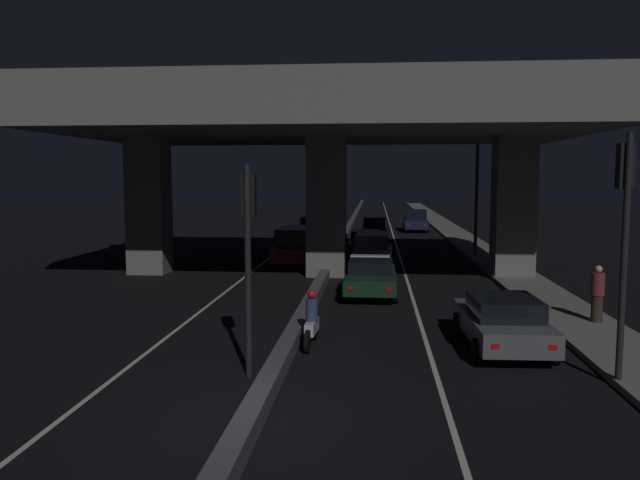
{
  "coord_description": "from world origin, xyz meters",
  "views": [
    {
      "loc": [
        2.15,
        -10.75,
        4.44
      ],
      "look_at": [
        -0.34,
        17.58,
        1.54
      ],
      "focal_mm": 35.0,
      "sensor_mm": 36.0,
      "label": 1
    }
  ],
  "objects_px": {
    "car_grey_lead": "(502,321)",
    "car_taxi_yellow_third_oncoming": "(328,218)",
    "car_dark_red_lead_oncoming": "(297,245)",
    "street_lamp": "(472,168)",
    "car_white_second_oncoming": "(314,229)",
    "traffic_light_left_of_median": "(249,232)",
    "car_silver_fourth": "(365,243)",
    "car_dark_red_fifth": "(374,228)",
    "motorcycle_white_filtering_near": "(312,322)",
    "traffic_light_right_of_median": "(624,216)",
    "car_dark_green_second": "(371,277)",
    "pedestrian_on_sidewalk": "(597,294)",
    "car_dark_blue_sixth": "(416,220)",
    "car_dark_blue_fourth_oncoming": "(333,212)",
    "car_white_third": "(373,252)"
  },
  "relations": [
    {
      "from": "car_white_second_oncoming",
      "to": "car_taxi_yellow_third_oncoming",
      "type": "distance_m",
      "value": 12.1
    },
    {
      "from": "car_silver_fourth",
      "to": "pedestrian_on_sidewalk",
      "type": "relative_size",
      "value": 2.83
    },
    {
      "from": "car_dark_green_second",
      "to": "car_dark_blue_sixth",
      "type": "distance_m",
      "value": 28.19
    },
    {
      "from": "traffic_light_left_of_median",
      "to": "car_silver_fourth",
      "type": "distance_m",
      "value": 21.52
    },
    {
      "from": "car_dark_blue_sixth",
      "to": "car_dark_blue_fourth_oncoming",
      "type": "xyz_separation_m",
      "value": [
        -7.37,
        9.54,
        0.1
      ]
    },
    {
      "from": "traffic_light_left_of_median",
      "to": "street_lamp",
      "type": "distance_m",
      "value": 22.15
    },
    {
      "from": "car_taxi_yellow_third_oncoming",
      "to": "traffic_light_left_of_median",
      "type": "bearing_deg",
      "value": 0.07
    },
    {
      "from": "car_dark_green_second",
      "to": "car_dark_blue_sixth",
      "type": "xyz_separation_m",
      "value": [
        3.46,
        27.98,
        0.18
      ]
    },
    {
      "from": "traffic_light_right_of_median",
      "to": "street_lamp",
      "type": "bearing_deg",
      "value": 89.98
    },
    {
      "from": "car_dark_green_second",
      "to": "car_white_third",
      "type": "bearing_deg",
      "value": 0.1
    },
    {
      "from": "traffic_light_left_of_median",
      "to": "car_dark_green_second",
      "type": "xyz_separation_m",
      "value": [
        2.63,
        9.71,
        -2.52
      ]
    },
    {
      "from": "traffic_light_right_of_median",
      "to": "car_white_second_oncoming",
      "type": "xyz_separation_m",
      "value": [
        -9.11,
        27.01,
        -2.63
      ]
    },
    {
      "from": "car_taxi_yellow_third_oncoming",
      "to": "car_silver_fourth",
      "type": "bearing_deg",
      "value": 9.28
    },
    {
      "from": "car_grey_lead",
      "to": "car_dark_red_lead_oncoming",
      "type": "distance_m",
      "value": 16.56
    },
    {
      "from": "car_dark_green_second",
      "to": "car_white_second_oncoming",
      "type": "bearing_deg",
      "value": 13.1
    },
    {
      "from": "traffic_light_right_of_median",
      "to": "car_dark_blue_sixth",
      "type": "relative_size",
      "value": 1.21
    },
    {
      "from": "car_dark_red_fifth",
      "to": "car_taxi_yellow_third_oncoming",
      "type": "relative_size",
      "value": 1.07
    },
    {
      "from": "street_lamp",
      "to": "car_taxi_yellow_third_oncoming",
      "type": "distance_m",
      "value": 21.01
    },
    {
      "from": "street_lamp",
      "to": "car_white_second_oncoming",
      "type": "xyz_separation_m",
      "value": [
        -9.11,
        6.39,
        -3.9
      ]
    },
    {
      "from": "street_lamp",
      "to": "car_grey_lead",
      "type": "xyz_separation_m",
      "value": [
        -1.86,
        -17.91,
        -4.18
      ]
    },
    {
      "from": "traffic_light_left_of_median",
      "to": "car_dark_green_second",
      "type": "relative_size",
      "value": 1.06
    },
    {
      "from": "traffic_light_left_of_median",
      "to": "car_dark_green_second",
      "type": "distance_m",
      "value": 10.37
    },
    {
      "from": "pedestrian_on_sidewalk",
      "to": "car_white_second_oncoming",
      "type": "bearing_deg",
      "value": 115.78
    },
    {
      "from": "car_white_second_oncoming",
      "to": "car_dark_red_fifth",
      "type": "bearing_deg",
      "value": 127.52
    },
    {
      "from": "car_dark_green_second",
      "to": "car_dark_red_lead_oncoming",
      "type": "relative_size",
      "value": 0.97
    },
    {
      "from": "car_silver_fourth",
      "to": "car_taxi_yellow_third_oncoming",
      "type": "distance_m",
      "value": 18.19
    },
    {
      "from": "traffic_light_left_of_median",
      "to": "car_dark_red_lead_oncoming",
      "type": "distance_m",
      "value": 17.78
    },
    {
      "from": "traffic_light_right_of_median",
      "to": "car_dark_red_fifth",
      "type": "distance_m",
      "value": 30.75
    },
    {
      "from": "traffic_light_left_of_median",
      "to": "pedestrian_on_sidewalk",
      "type": "height_order",
      "value": "traffic_light_left_of_median"
    },
    {
      "from": "car_dark_red_fifth",
      "to": "car_dark_red_lead_oncoming",
      "type": "distance_m",
      "value": 13.15
    },
    {
      "from": "car_white_third",
      "to": "car_dark_red_fifth",
      "type": "xyz_separation_m",
      "value": [
        0.03,
        14.83,
        -0.08
      ]
    },
    {
      "from": "car_silver_fourth",
      "to": "car_white_second_oncoming",
      "type": "height_order",
      "value": "car_white_second_oncoming"
    },
    {
      "from": "traffic_light_left_of_median",
      "to": "car_white_second_oncoming",
      "type": "distance_m",
      "value": 27.12
    },
    {
      "from": "car_taxi_yellow_third_oncoming",
      "to": "traffic_light_right_of_median",
      "type": "bearing_deg",
      "value": 11.45
    },
    {
      "from": "car_dark_green_second",
      "to": "car_dark_red_lead_oncoming",
      "type": "distance_m",
      "value": 8.76
    },
    {
      "from": "car_grey_lead",
      "to": "car_dark_blue_sixth",
      "type": "distance_m",
      "value": 34.98
    },
    {
      "from": "car_white_second_oncoming",
      "to": "motorcycle_white_filtering_near",
      "type": "distance_m",
      "value": 24.61
    },
    {
      "from": "traffic_light_right_of_median",
      "to": "car_dark_red_lead_oncoming",
      "type": "xyz_separation_m",
      "value": [
        -9.09,
        17.61,
        -2.63
      ]
    },
    {
      "from": "car_dark_red_lead_oncoming",
      "to": "car_taxi_yellow_third_oncoming",
      "type": "bearing_deg",
      "value": -178.02
    },
    {
      "from": "car_grey_lead",
      "to": "car_taxi_yellow_third_oncoming",
      "type": "bearing_deg",
      "value": 9.37
    },
    {
      "from": "car_dark_green_second",
      "to": "car_white_third",
      "type": "distance_m",
      "value": 5.64
    },
    {
      "from": "car_dark_red_fifth",
      "to": "car_dark_blue_sixth",
      "type": "relative_size",
      "value": 1.02
    },
    {
      "from": "car_dark_blue_fourth_oncoming",
      "to": "motorcycle_white_filtering_near",
      "type": "distance_m",
      "value": 44.79
    },
    {
      "from": "motorcycle_white_filtering_near",
      "to": "traffic_light_left_of_median",
      "type": "bearing_deg",
      "value": 159.12
    },
    {
      "from": "traffic_light_left_of_median",
      "to": "car_dark_blue_sixth",
      "type": "height_order",
      "value": "traffic_light_left_of_median"
    },
    {
      "from": "pedestrian_on_sidewalk",
      "to": "car_white_third",
      "type": "bearing_deg",
      "value": 123.38
    },
    {
      "from": "car_silver_fourth",
      "to": "car_dark_red_fifth",
      "type": "bearing_deg",
      "value": -0.99
    },
    {
      "from": "traffic_light_right_of_median",
      "to": "car_dark_blue_sixth",
      "type": "height_order",
      "value": "traffic_light_right_of_median"
    },
    {
      "from": "car_grey_lead",
      "to": "car_dark_blue_sixth",
      "type": "height_order",
      "value": "car_dark_blue_sixth"
    },
    {
      "from": "car_dark_blue_sixth",
      "to": "car_white_second_oncoming",
      "type": "distance_m",
      "value": 12.92
    }
  ]
}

